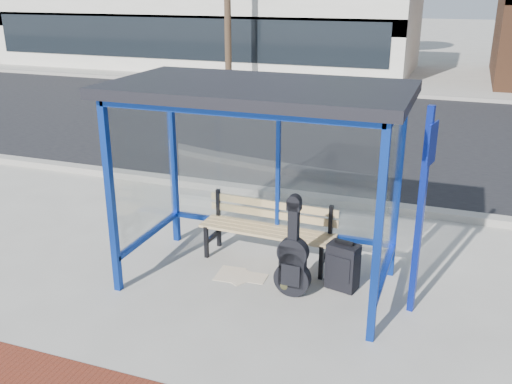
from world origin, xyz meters
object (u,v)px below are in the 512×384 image
at_px(bench, 269,227).
at_px(suitcase, 343,267).
at_px(guitar_bag, 293,262).
at_px(backpack, 287,278).

bearing_deg(bench, suitcase, -19.49).
xyz_separation_m(bench, guitar_bag, (0.56, -0.77, -0.04)).
bearing_deg(bench, guitar_bag, -52.00).
xyz_separation_m(guitar_bag, backpack, (-0.08, 0.08, -0.26)).
bearing_deg(suitcase, guitar_bag, -132.89).
bearing_deg(suitcase, bench, 171.82).
height_order(guitar_bag, backpack, guitar_bag).
distance_m(guitar_bag, suitcase, 0.64).
height_order(bench, guitar_bag, guitar_bag).
bearing_deg(bench, backpack, -53.47).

